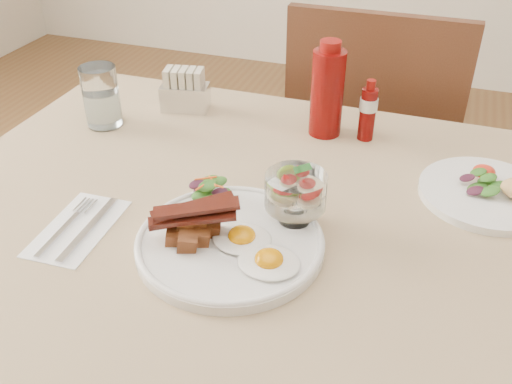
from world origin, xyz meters
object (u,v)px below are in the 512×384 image
object	(u,v)px
main_plate	(230,243)
ketchup_bottle	(327,92)
water_glass	(102,100)
chair_far	(371,151)
fruit_cup	(296,191)
sugar_caddy	(185,92)
second_plate	(498,192)
hot_sauce_bottle	(368,111)
table	(312,267)

from	to	relation	value
main_plate	ketchup_bottle	xyz separation A→B (m)	(0.05, 0.40, 0.08)
ketchup_bottle	water_glass	xyz separation A→B (m)	(-0.44, -0.11, -0.03)
chair_far	fruit_cup	size ratio (longest dim) A/B	9.85
ketchup_bottle	sugar_caddy	distance (m)	0.31
ketchup_bottle	water_glass	world-z (taller)	ketchup_bottle
main_plate	fruit_cup	bearing A→B (deg)	45.56
chair_far	main_plate	world-z (taller)	chair_far
second_plate	ketchup_bottle	bearing A→B (deg)	157.20
hot_sauce_bottle	sugar_caddy	distance (m)	0.39
table	second_plate	size ratio (longest dim) A/B	5.53
chair_far	sugar_caddy	world-z (taller)	chair_far
table	ketchup_bottle	bearing A→B (deg)	100.92
second_plate	sugar_caddy	world-z (taller)	sugar_caddy
ketchup_bottle	hot_sauce_bottle	distance (m)	0.09
chair_far	second_plate	bearing A→B (deg)	-61.60
sugar_caddy	table	bearing A→B (deg)	-51.62
main_plate	fruit_cup	size ratio (longest dim) A/B	2.97
table	ketchup_bottle	size ratio (longest dim) A/B	6.99
second_plate	ketchup_bottle	world-z (taller)	ketchup_bottle
main_plate	sugar_caddy	distance (m)	0.49
fruit_cup	ketchup_bottle	distance (m)	0.33
chair_far	hot_sauce_bottle	distance (m)	0.46
chair_far	main_plate	xyz separation A→B (m)	(-0.11, -0.76, 0.24)
fruit_cup	ketchup_bottle	world-z (taller)	ketchup_bottle
main_plate	hot_sauce_bottle	bearing A→B (deg)	72.27
table	hot_sauce_bottle	bearing A→B (deg)	85.75
chair_far	water_glass	world-z (taller)	chair_far
second_plate	hot_sauce_bottle	size ratio (longest dim) A/B	1.96
table	main_plate	world-z (taller)	main_plate
fruit_cup	sugar_caddy	world-z (taller)	fruit_cup
ketchup_bottle	hot_sauce_bottle	bearing A→B (deg)	1.95
table	water_glass	size ratio (longest dim) A/B	10.69
main_plate	second_plate	distance (m)	0.46
fruit_cup	sugar_caddy	bearing A→B (deg)	135.58
fruit_cup	ketchup_bottle	bearing A→B (deg)	95.10
chair_far	second_plate	xyz separation A→B (m)	(0.27, -0.50, 0.24)
main_plate	hot_sauce_bottle	distance (m)	0.43
fruit_cup	second_plate	xyz separation A→B (m)	(0.30, 0.19, -0.05)
water_glass	ketchup_bottle	bearing A→B (deg)	14.38
table	second_plate	world-z (taller)	second_plate
fruit_cup	sugar_caddy	xyz separation A→B (m)	(-0.34, 0.33, -0.03)
fruit_cup	chair_far	bearing A→B (deg)	87.49
chair_far	second_plate	world-z (taller)	chair_far
chair_far	fruit_cup	distance (m)	0.74
fruit_cup	hot_sauce_bottle	world-z (taller)	hot_sauce_bottle
hot_sauce_bottle	ketchup_bottle	bearing A→B (deg)	-178.05
chair_far	main_plate	bearing A→B (deg)	-97.97
fruit_cup	hot_sauce_bottle	bearing A→B (deg)	80.82
hot_sauce_bottle	table	bearing A→B (deg)	-94.25
chair_far	second_plate	distance (m)	0.61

